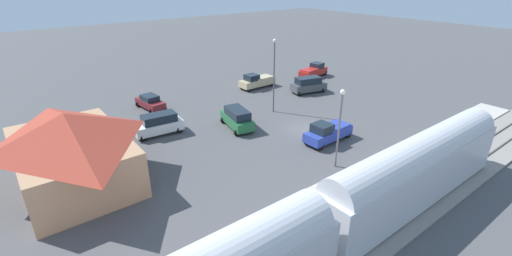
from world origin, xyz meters
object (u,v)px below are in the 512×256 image
(suv_charcoal, at_px, (308,85))
(pickup_tan, at_px, (257,81))
(sedan_maroon, at_px, (150,102))
(light_pole_lot_center, at_px, (274,68))
(pickup_red, at_px, (314,71))
(suv_white, at_px, (159,124))
(station_building, at_px, (71,148))
(pickup_blue, at_px, (328,132))
(light_pole_near_platform, at_px, (340,119))
(pedestrian_on_platform, at_px, (381,162))
(suv_green, at_px, (237,118))

(suv_charcoal, bearing_deg, pickup_tan, 34.96)
(sedan_maroon, relative_size, light_pole_lot_center, 0.53)
(pickup_red, relative_size, suv_white, 1.12)
(station_building, distance_m, suv_white, 10.27)
(suv_charcoal, relative_size, pickup_blue, 0.96)
(light_pole_near_platform, bearing_deg, sedan_maroon, 16.72)
(pickup_tan, distance_m, suv_charcoal, 7.59)
(suv_white, bearing_deg, suv_charcoal, -89.35)
(pickup_red, height_order, sedan_maroon, pickup_red)
(light_pole_lot_center, bearing_deg, pickup_red, -62.76)
(pedestrian_on_platform, relative_size, sedan_maroon, 0.37)
(pickup_red, bearing_deg, pedestrian_on_platform, 144.01)
(suv_green, distance_m, suv_charcoal, 15.45)
(pedestrian_on_platform, relative_size, pickup_red, 0.30)
(sedan_maroon, relative_size, pickup_blue, 0.85)
(pickup_blue, bearing_deg, station_building, 71.01)
(pedestrian_on_platform, bearing_deg, light_pole_lot_center, -8.78)
(pedestrian_on_platform, xyz_separation_m, light_pole_lot_center, (16.64, -2.57, 4.13))
(station_building, xyz_separation_m, pickup_blue, (-7.40, -21.52, -2.06))
(light_pole_near_platform, bearing_deg, suv_green, 9.20)
(suv_green, xyz_separation_m, pickup_tan, (10.14, -10.59, -0.12))
(station_building, relative_size, light_pole_lot_center, 1.41)
(pickup_tan, height_order, light_pole_lot_center, light_pole_lot_center)
(station_building, bearing_deg, pedestrian_on_platform, -125.85)
(suv_white, distance_m, light_pole_lot_center, 14.45)
(light_pole_near_platform, bearing_deg, station_building, 58.56)
(suv_white, xyz_separation_m, sedan_maroon, (7.75, -2.25, -0.27))
(pickup_red, bearing_deg, suv_charcoal, 128.62)
(station_building, relative_size, pickup_tan, 2.27)
(light_pole_near_platform, xyz_separation_m, light_pole_lot_center, (13.36, -4.28, 0.92))
(pickup_tan, distance_m, light_pole_near_platform, 24.09)
(suv_charcoal, bearing_deg, pickup_blue, 141.28)
(suv_white, distance_m, sedan_maroon, 8.07)
(suv_charcoal, height_order, light_pole_lot_center, light_pole_lot_center)
(suv_charcoal, xyz_separation_m, pickup_blue, (-12.21, 9.79, -0.12))
(pedestrian_on_platform, bearing_deg, pickup_red, -35.99)
(suv_charcoal, distance_m, pickup_blue, 15.65)
(pickup_red, xyz_separation_m, suv_white, (-5.44, 28.78, 0.12))
(pickup_red, distance_m, pickup_blue, 23.81)
(pickup_tan, bearing_deg, pickup_red, -95.48)
(suv_green, relative_size, pickup_blue, 0.95)
(sedan_maroon, distance_m, light_pole_lot_center, 15.87)
(pickup_red, xyz_separation_m, suv_charcoal, (-5.18, 6.49, 0.12))
(pedestrian_on_platform, bearing_deg, pickup_tan, -15.19)
(suv_white, relative_size, pickup_tan, 0.93)
(pedestrian_on_platform, xyz_separation_m, suv_white, (19.02, 11.02, -0.13))
(suv_white, relative_size, pickup_blue, 0.93)
(suv_green, xyz_separation_m, suv_charcoal, (3.92, -14.95, 0.00))
(pickup_tan, height_order, suv_charcoal, suv_charcoal)
(suv_white, distance_m, suv_charcoal, 22.30)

